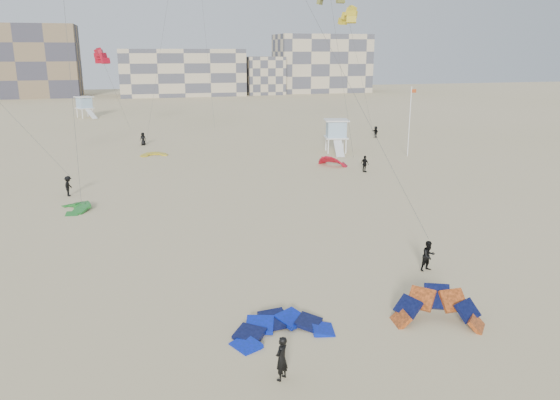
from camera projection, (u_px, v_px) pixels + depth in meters
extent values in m
plane|color=beige|center=(220.00, 333.00, 23.14)|extent=(320.00, 320.00, 0.00)
imported|color=black|center=(282.00, 358.00, 19.68)|extent=(0.73, 0.72, 1.71)
imported|color=black|center=(428.00, 256.00, 29.53)|extent=(0.94, 0.80, 1.68)
imported|color=black|center=(68.00, 186.00, 44.74)|extent=(0.85, 1.20, 1.69)
imported|color=black|center=(365.00, 164.00, 53.61)|extent=(0.78, 1.05, 1.65)
imported|color=black|center=(143.00, 139.00, 68.85)|extent=(0.94, 0.79, 1.63)
imported|color=black|center=(376.00, 132.00, 74.96)|extent=(0.62, 1.51, 1.58)
cylinder|color=#3F3F3F|center=(71.00, 87.00, 39.27)|extent=(0.31, 4.84, 16.08)
cylinder|color=#3F3F3F|center=(332.00, 51.00, 38.71)|extent=(4.38, 22.18, 21.07)
cylinder|color=#3F3F3F|center=(22.00, 126.00, 46.70)|extent=(7.14, 2.38, 8.69)
cylinder|color=#3F3F3F|center=(162.00, 40.00, 62.05)|extent=(4.99, 0.06, 23.58)
cylinder|color=#3F3F3F|center=(343.00, 81.00, 53.56)|extent=(2.91, 0.09, 15.41)
cylinder|color=#3F3F3F|center=(361.00, 76.00, 72.61)|extent=(6.41, 5.64, 14.60)
cylinder|color=#3F3F3F|center=(205.00, 36.00, 76.12)|extent=(1.24, 4.14, 25.19)
cylinder|color=#3F3F3F|center=(116.00, 94.00, 74.51)|extent=(3.00, 2.16, 9.71)
cube|color=white|center=(336.00, 137.00, 64.03)|extent=(3.11, 3.11, 0.13)
cube|color=#95B5CC|center=(336.00, 129.00, 63.77)|extent=(2.56, 2.56, 1.87)
cube|color=white|center=(336.00, 120.00, 63.50)|extent=(3.22, 3.22, 0.15)
cube|color=white|center=(344.00, 149.00, 61.92)|extent=(1.47, 2.79, 1.55)
cube|color=white|center=(85.00, 108.00, 97.13)|extent=(3.47, 3.47, 0.13)
cube|color=#95B5CC|center=(84.00, 103.00, 96.87)|extent=(2.85, 2.85, 1.82)
cube|color=white|center=(84.00, 97.00, 96.61)|extent=(3.60, 3.60, 0.15)
cube|color=white|center=(84.00, 115.00, 95.08)|extent=(2.07, 2.69, 1.50)
cylinder|color=white|center=(410.00, 122.00, 61.02)|extent=(0.10, 0.10, 7.77)
cube|color=#B03F17|center=(414.00, 91.00, 60.19)|extent=(0.58, 0.02, 0.39)
cube|color=#766247|center=(20.00, 61.00, 138.24)|extent=(28.00, 14.00, 18.00)
cube|color=#BFAE8C|center=(182.00, 72.00, 145.20)|extent=(32.00, 16.00, 12.00)
cube|color=#BFAE8C|center=(322.00, 64.00, 156.42)|extent=(26.00, 14.00, 16.00)
cube|color=#BFAE8C|center=(264.00, 76.00, 149.04)|extent=(10.00, 10.00, 10.00)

